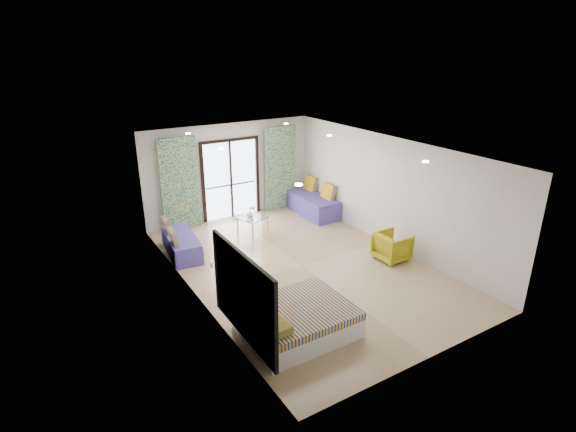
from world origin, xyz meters
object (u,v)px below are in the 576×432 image
daybed_right (312,203)px  armchair (392,245)px  coffee_table (252,219)px  daybed_left (181,244)px  bed (296,320)px

daybed_right → armchair: daybed_right is taller
coffee_table → daybed_right: bearing=10.2°
daybed_right → armchair: size_ratio=2.82×
daybed_left → armchair: daybed_left is taller
daybed_left → armchair: size_ratio=2.41×
bed → daybed_left: bearing=98.8°
bed → coffee_table: (1.43, 4.41, 0.12)m
bed → daybed_left: (-0.64, 4.12, -0.01)m
daybed_left → coffee_table: daybed_left is taller
daybed_left → coffee_table: bearing=14.4°
coffee_table → bed: bearing=-107.9°
daybed_right → coffee_table: (-2.17, -0.39, 0.07)m
daybed_left → armchair: (4.08, -2.86, 0.10)m
daybed_left → armchair: bearing=-28.4°
daybed_right → armchair: (-0.16, -3.53, 0.05)m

